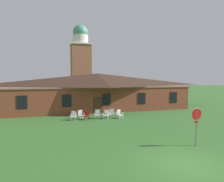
# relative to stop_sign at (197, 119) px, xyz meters

# --- Properties ---
(ground_plane) EXTENTS (200.00, 200.00, 0.00)m
(ground_plane) POSITION_rel_stop_sign_xyz_m (-2.50, -2.30, -1.77)
(ground_plane) COLOR #336028
(brick_building) EXTENTS (25.78, 10.40, 5.23)m
(brick_building) POSITION_rel_stop_sign_xyz_m (-2.50, 18.58, 0.89)
(brick_building) COLOR brown
(brick_building) RESTS_ON ground
(dome_tower) EXTENTS (5.18, 5.18, 18.93)m
(dome_tower) POSITION_rel_stop_sign_xyz_m (-2.19, 39.96, 6.87)
(dome_tower) COLOR #93563D
(dome_tower) RESTS_ON ground
(stop_sign) EXTENTS (0.80, 0.10, 2.50)m
(stop_sign) POSITION_rel_stop_sign_xyz_m (0.00, 0.00, 0.00)
(stop_sign) COLOR slate
(stop_sign) RESTS_ON ground
(lawn_chair_by_porch) EXTENTS (0.75, 0.80, 0.96)m
(lawn_chair_by_porch) POSITION_rel_stop_sign_xyz_m (-6.97, 10.46, -1.27)
(lawn_chair_by_porch) COLOR silver
(lawn_chair_by_porch) RESTS_ON ground
(lawn_chair_near_door) EXTENTS (0.74, 0.79, 0.96)m
(lawn_chair_near_door) POSITION_rel_stop_sign_xyz_m (-6.13, 10.96, -1.27)
(lawn_chair_near_door) COLOR silver
(lawn_chair_near_door) RESTS_ON ground
(lawn_chair_left_end) EXTENTS (0.74, 0.79, 0.96)m
(lawn_chair_left_end) POSITION_rel_stop_sign_xyz_m (-5.56, 10.28, -1.27)
(lawn_chair_left_end) COLOR maroon
(lawn_chair_left_end) RESTS_ON ground
(lawn_chair_middle) EXTENTS (0.76, 0.81, 0.96)m
(lawn_chair_middle) POSITION_rel_stop_sign_xyz_m (-4.32, 10.61, -1.27)
(lawn_chair_middle) COLOR white
(lawn_chair_middle) RESTS_ON ground
(lawn_chair_right_end) EXTENTS (0.84, 0.87, 0.96)m
(lawn_chair_right_end) POSITION_rel_stop_sign_xyz_m (-3.40, 10.24, -1.27)
(lawn_chair_right_end) COLOR white
(lawn_chair_right_end) RESTS_ON ground
(lawn_chair_far_side) EXTENTS (0.70, 0.74, 0.96)m
(lawn_chair_far_side) POSITION_rel_stop_sign_xyz_m (-2.62, 10.66, -1.27)
(lawn_chair_far_side) COLOR silver
(lawn_chair_far_side) RESTS_ON ground
(lawn_chair_under_eave) EXTENTS (0.75, 0.81, 0.96)m
(lawn_chair_under_eave) POSITION_rel_stop_sign_xyz_m (-1.93, 10.02, -1.27)
(lawn_chair_under_eave) COLOR silver
(lawn_chair_under_eave) RESTS_ON ground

